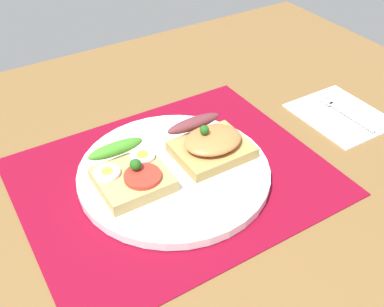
{
  "coord_description": "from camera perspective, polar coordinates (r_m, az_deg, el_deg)",
  "views": [
    {
      "loc": [
        -23.23,
        -42.75,
        43.34
      ],
      "look_at": [
        3.0,
        0.0,
        3.14
      ],
      "focal_mm": 42.43,
      "sensor_mm": 36.0,
      "label": 1
    }
  ],
  "objects": [
    {
      "name": "plate",
      "position": [
        0.65,
        -2.27,
        -2.38
      ],
      "size": [
        27.23,
        27.23,
        1.34
      ],
      "primitive_type": "cylinder",
      "color": "white",
      "rests_on": "placemat"
    },
    {
      "name": "fork",
      "position": [
        0.82,
        18.28,
        5.19
      ],
      "size": [
        1.62,
        13.51,
        0.32
      ],
      "color": "#B7B7BC",
      "rests_on": "napkin"
    },
    {
      "name": "ground_plane",
      "position": [
        0.66,
        -2.22,
        -4.05
      ],
      "size": [
        120.0,
        90.0,
        3.2
      ],
      "primitive_type": "cube",
      "color": "brown"
    },
    {
      "name": "napkin",
      "position": [
        0.81,
        18.13,
        4.72
      ],
      "size": [
        12.8,
        14.97,
        0.6
      ],
      "primitive_type": "cube",
      "color": "white",
      "rests_on": "ground_plane"
    },
    {
      "name": "sandwich_salmon",
      "position": [
        0.66,
        2.17,
        1.44
      ],
      "size": [
        10.65,
        10.16,
        4.86
      ],
      "color": "#A6894B",
      "rests_on": "plate"
    },
    {
      "name": "placemat",
      "position": [
        0.65,
        -2.26,
        -2.92
      ],
      "size": [
        42.38,
        34.59,
        0.3
      ],
      "primitive_type": "cube",
      "color": "maroon",
      "rests_on": "ground_plane"
    },
    {
      "name": "sandwich_egg_tomato",
      "position": [
        0.62,
        -7.85,
        -2.37
      ],
      "size": [
        9.3,
        10.24,
        4.07
      ],
      "color": "tan",
      "rests_on": "plate"
    }
  ]
}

